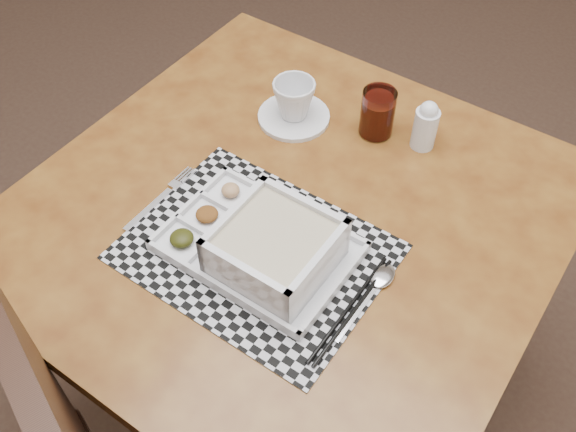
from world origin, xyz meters
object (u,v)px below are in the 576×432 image
object	(u,v)px
creamer_bottle	(426,125)
dining_table	(289,233)
cup	(294,99)
juice_glass	(377,115)
serving_tray	(269,248)

from	to	relation	value
creamer_bottle	dining_table	bearing A→B (deg)	-114.01
cup	creamer_bottle	distance (m)	0.27
dining_table	creamer_bottle	world-z (taller)	creamer_bottle
creamer_bottle	juice_glass	bearing A→B (deg)	-169.14
serving_tray	creamer_bottle	size ratio (longest dim) A/B	3.00
juice_glass	dining_table	bearing A→B (deg)	-96.86
juice_glass	creamer_bottle	size ratio (longest dim) A/B	0.94
serving_tray	dining_table	bearing A→B (deg)	108.18
dining_table	cup	bearing A→B (deg)	121.21
dining_table	cup	distance (m)	0.28
creamer_bottle	serving_tray	bearing A→B (deg)	-102.27
cup	creamer_bottle	size ratio (longest dim) A/B	0.81
juice_glass	creamer_bottle	world-z (taller)	creamer_bottle
serving_tray	creamer_bottle	xyz separation A→B (m)	(0.09, 0.41, 0.01)
cup	creamer_bottle	bearing A→B (deg)	5.87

